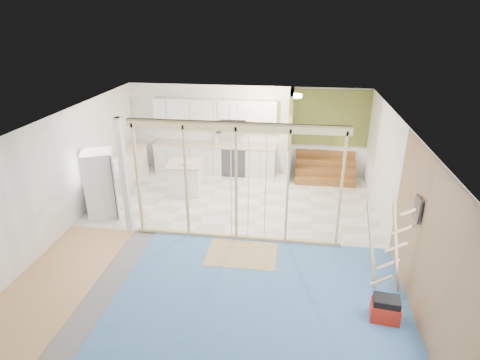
# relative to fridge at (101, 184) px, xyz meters

# --- Properties ---
(room) EXTENTS (7.01, 8.01, 2.61)m
(room) POSITION_rel_fridge_xyz_m (3.03, -0.68, 0.50)
(room) COLOR slate
(room) RESTS_ON ground
(floor_overlays) EXTENTS (7.00, 8.00, 0.03)m
(floor_overlays) POSITION_rel_fridge_xyz_m (3.10, -0.62, -0.79)
(floor_overlays) COLOR silver
(floor_overlays) RESTS_ON room
(stud_frame) EXTENTS (4.66, 0.14, 2.60)m
(stud_frame) POSITION_rel_fridge_xyz_m (2.79, -0.68, 0.79)
(stud_frame) COLOR tan
(stud_frame) RESTS_ON room
(base_cabinets) EXTENTS (4.45, 2.24, 0.93)m
(base_cabinets) POSITION_rel_fridge_xyz_m (1.42, 2.68, -0.33)
(base_cabinets) COLOR silver
(base_cabinets) RESTS_ON room
(upper_cabinets) EXTENTS (3.60, 0.41, 0.85)m
(upper_cabinets) POSITION_rel_fridge_xyz_m (2.19, 3.14, 1.02)
(upper_cabinets) COLOR silver
(upper_cabinets) RESTS_ON room
(green_partition) EXTENTS (2.25, 1.51, 2.60)m
(green_partition) POSITION_rel_fridge_xyz_m (5.07, 2.98, 0.15)
(green_partition) COLOR olive
(green_partition) RESTS_ON room
(pot_rack) EXTENTS (0.52, 0.52, 0.72)m
(pot_rack) POSITION_rel_fridge_xyz_m (2.72, 1.21, 1.20)
(pot_rack) COLOR black
(pot_rack) RESTS_ON room
(sheathing_panel) EXTENTS (0.02, 4.00, 2.60)m
(sheathing_panel) POSITION_rel_fridge_xyz_m (6.51, -2.68, 0.50)
(sheathing_panel) COLOR #9F7856
(sheathing_panel) RESTS_ON room
(electrical_panel) EXTENTS (0.04, 0.30, 0.40)m
(electrical_panel) POSITION_rel_fridge_xyz_m (6.46, -2.08, 0.85)
(electrical_panel) COLOR #3A3A3F
(electrical_panel) RESTS_ON room
(ceiling_light) EXTENTS (0.32, 0.32, 0.08)m
(ceiling_light) POSITION_rel_fridge_xyz_m (4.43, 2.32, 1.74)
(ceiling_light) COLOR #FFEABF
(ceiling_light) RESTS_ON room
(fridge) EXTENTS (0.93, 0.89, 1.60)m
(fridge) POSITION_rel_fridge_xyz_m (0.00, 0.00, 0.00)
(fridge) COLOR white
(fridge) RESTS_ON room
(island) EXTENTS (0.98, 0.98, 0.87)m
(island) POSITION_rel_fridge_xyz_m (1.63, 1.47, -0.37)
(island) COLOR white
(island) RESTS_ON room
(bowl) EXTENTS (0.29, 0.29, 0.06)m
(bowl) POSITION_rel_fridge_xyz_m (1.70, 1.37, 0.10)
(bowl) COLOR white
(bowl) RESTS_ON island
(soap_bottle_a) EXTENTS (0.14, 0.15, 0.30)m
(soap_bottle_a) POSITION_rel_fridge_xyz_m (2.18, 2.91, 0.28)
(soap_bottle_a) COLOR #B0B2C4
(soap_bottle_a) RESTS_ON base_cabinets
(soap_bottle_b) EXTENTS (0.10, 0.10, 0.21)m
(soap_bottle_b) POSITION_rel_fridge_xyz_m (2.17, 3.14, 0.23)
(soap_bottle_b) COLOR silver
(soap_bottle_b) RESTS_ON base_cabinets
(toolbox) EXTENTS (0.48, 0.39, 0.42)m
(toolbox) POSITION_rel_fridge_xyz_m (6.03, -2.79, -0.60)
(toolbox) COLOR #B42010
(toolbox) RESTS_ON room
(ladder) EXTENTS (0.94, 0.21, 1.79)m
(ladder) POSITION_rel_fridge_xyz_m (6.08, -2.09, 0.12)
(ladder) COLOR tan
(ladder) RESTS_ON room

